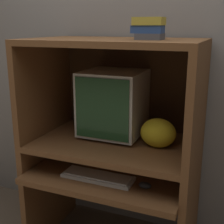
# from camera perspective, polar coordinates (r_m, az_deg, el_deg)

# --- Properties ---
(wall_back) EXTENTS (6.00, 0.06, 2.60)m
(wall_back) POSITION_cam_1_polar(r_m,az_deg,el_deg) (2.24, 4.14, 10.57)
(wall_back) COLOR gray
(wall_back) RESTS_ON ground_plane
(desk_base) EXTENTS (1.04, 0.71, 0.60)m
(desk_base) POSITION_cam_1_polar(r_m,az_deg,el_deg) (2.12, -0.28, -15.85)
(desk_base) COLOR brown
(desk_base) RESTS_ON ground_plane
(desk_monitor_shelf) EXTENTS (1.04, 0.65, 0.18)m
(desk_monitor_shelf) POSITION_cam_1_polar(r_m,az_deg,el_deg) (2.01, 0.36, -6.31)
(desk_monitor_shelf) COLOR brown
(desk_monitor_shelf) RESTS_ON desk_base
(hutch_upper) EXTENTS (1.04, 0.65, 0.64)m
(hutch_upper) POSITION_cam_1_polar(r_m,az_deg,el_deg) (1.92, 0.80, 7.01)
(hutch_upper) COLOR brown
(hutch_upper) RESTS_ON desk_monitor_shelf
(crt_monitor) EXTENTS (0.38, 0.38, 0.43)m
(crt_monitor) POSITION_cam_1_polar(r_m,az_deg,el_deg) (2.04, 0.23, 1.66)
(crt_monitor) COLOR beige
(crt_monitor) RESTS_ON desk_monitor_shelf
(keyboard) EXTENTS (0.44, 0.14, 0.03)m
(keyboard) POSITION_cam_1_polar(r_m,az_deg,el_deg) (1.91, -2.60, -11.73)
(keyboard) COLOR beige
(keyboard) RESTS_ON desk_base
(mouse) EXTENTS (0.07, 0.05, 0.03)m
(mouse) POSITION_cam_1_polar(r_m,az_deg,el_deg) (1.82, 6.03, -13.16)
(mouse) COLOR #28282B
(mouse) RESTS_ON desk_base
(snack_bag) EXTENTS (0.22, 0.16, 0.18)m
(snack_bag) POSITION_cam_1_polar(r_m,az_deg,el_deg) (1.90, 8.43, -3.80)
(snack_bag) COLOR gold
(snack_bag) RESTS_ON desk_monitor_shelf
(book_stack) EXTENTS (0.17, 0.12, 0.12)m
(book_stack) POSITION_cam_1_polar(r_m,az_deg,el_deg) (1.73, 6.75, 14.96)
(book_stack) COLOR #4C4C51
(book_stack) RESTS_ON hutch_upper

